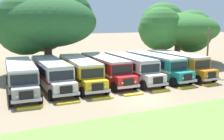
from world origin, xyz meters
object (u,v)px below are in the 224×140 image
parked_bus_slot_0 (21,75)px  parked_bus_slot_5 (155,65)px  utility_pole (208,50)px  broad_shade_tree (45,22)px  parked_bus_slot_1 (51,72)px  parked_bus_slot_4 (131,66)px  parked_bus_slot_3 (105,68)px  secondary_tree (175,29)px  parked_bus_slot_6 (177,63)px  parked_bus_slot_2 (80,70)px

parked_bus_slot_0 → parked_bus_slot_5: bearing=93.0°
parked_bus_slot_0 → utility_pole: size_ratio=1.81×
broad_shade_tree → parked_bus_slot_0: bearing=-115.0°
parked_bus_slot_5 → parked_bus_slot_1: bearing=-94.5°
parked_bus_slot_4 → broad_shade_tree: broad_shade_tree is taller
parked_bus_slot_0 → parked_bus_slot_3: size_ratio=1.01×
parked_bus_slot_5 → secondary_tree: bearing=130.3°
utility_pole → broad_shade_tree: bearing=147.9°
parked_bus_slot_4 → broad_shade_tree: (-7.84, 9.51, 5.02)m
parked_bus_slot_3 → parked_bus_slot_6: same height
parked_bus_slot_1 → parked_bus_slot_5: 12.57m
parked_bus_slot_2 → parked_bus_slot_4: bearing=92.2°
parked_bus_slot_1 → parked_bus_slot_2: size_ratio=1.00×
parked_bus_slot_3 → secondary_tree: bearing=118.2°
parked_bus_slot_1 → parked_bus_slot_4: bearing=88.6°
parked_bus_slot_0 → parked_bus_slot_6: size_ratio=1.00×
parked_bus_slot_2 → secondary_tree: 21.97m
parked_bus_slot_3 → parked_bus_slot_2: bearing=-81.1°
parked_bus_slot_4 → secondary_tree: size_ratio=0.70×
parked_bus_slot_0 → parked_bus_slot_6: 18.88m
parked_bus_slot_0 → broad_shade_tree: size_ratio=0.79×
parked_bus_slot_1 → broad_shade_tree: (1.39, 9.23, 5.02)m
broad_shade_tree → utility_pole: 21.40m
parked_bus_slot_1 → parked_bus_slot_5: bearing=88.7°
parked_bus_slot_3 → utility_pole: bearing=80.1°
broad_shade_tree → utility_pole: (17.89, -11.24, -3.36)m
parked_bus_slot_1 → utility_pole: 19.46m
parked_bus_slot_1 → secondary_tree: secondary_tree is taller
parked_bus_slot_3 → parked_bus_slot_6: size_ratio=1.00×
secondary_tree → parked_bus_slot_6: bearing=-125.3°
parked_bus_slot_1 → parked_bus_slot_3: 6.21m
secondary_tree → parked_bus_slot_5: bearing=-136.8°
parked_bus_slot_4 → secondary_tree: bearing=125.4°
parked_bus_slot_5 → secondary_tree: (10.03, 9.42, 3.92)m
parked_bus_slot_6 → parked_bus_slot_0: bearing=-92.2°
secondary_tree → utility_pole: size_ratio=2.58×
parked_bus_slot_3 → utility_pole: size_ratio=1.80×
parked_bus_slot_0 → utility_pole: 22.49m
parked_bus_slot_6 → utility_pole: (3.50, -1.46, 1.66)m
parked_bus_slot_6 → broad_shade_tree: bearing=-125.9°
parked_bus_slot_2 → utility_pole: bearing=86.5°
parked_bus_slot_1 → broad_shade_tree: broad_shade_tree is taller
parked_bus_slot_0 → parked_bus_slot_4: 12.32m
parked_bus_slot_1 → parked_bus_slot_4: (9.23, -0.28, 0.00)m
parked_bus_slot_5 → utility_pole: utility_pole is taller
parked_bus_slot_5 → secondary_tree: size_ratio=0.70×
parked_bus_slot_2 → parked_bus_slot_0: bearing=-85.6°
parked_bus_slot_4 → parked_bus_slot_5: 3.34m
parked_bus_slot_2 → parked_bus_slot_1: bearing=-91.2°
parked_bus_slot_6 → broad_shade_tree: broad_shade_tree is taller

